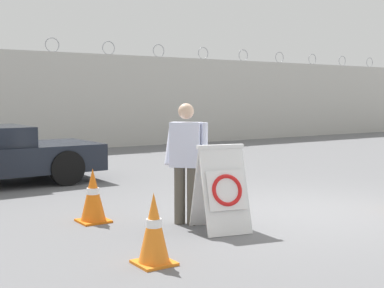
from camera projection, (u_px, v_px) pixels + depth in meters
The scene contains 6 objects.
ground_plane at pixel (310, 212), 8.04m from camera, with size 90.00×90.00×0.00m, color slate.
perimeter_wall at pixel (53, 101), 17.11m from camera, with size 36.00×0.30×3.60m.
barricade_sign at pixel (222, 188), 6.89m from camera, with size 0.75×0.83×1.12m.
security_guard at pixel (186, 158), 7.20m from camera, with size 0.46×0.63×1.64m.
traffic_cone_near at pixel (93, 195), 7.37m from camera, with size 0.41×0.41×0.75m.
traffic_cone_mid at pixel (154, 229), 5.50m from camera, with size 0.38×0.38×0.75m.
Camera 1 is at (-5.89, -5.58, 1.73)m, focal length 50.00 mm.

